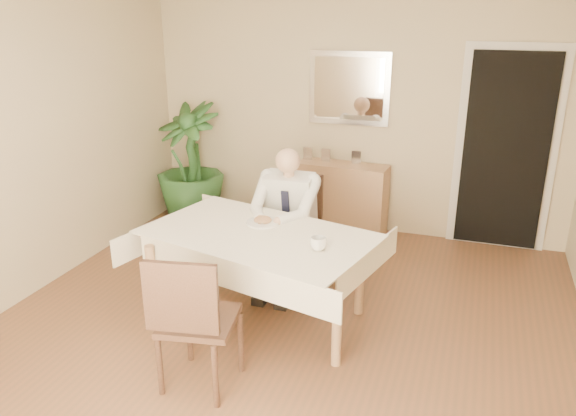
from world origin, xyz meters
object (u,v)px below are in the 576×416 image
(chair_near, at_px, (192,316))
(potted_palm, at_px, (190,163))
(coffee_mug, at_px, (318,244))
(sideboard, at_px, (342,198))
(seated_man, at_px, (284,215))
(chair_far, at_px, (295,220))
(dining_table, at_px, (258,243))

(chair_near, height_order, potted_palm, potted_palm)
(coffee_mug, bearing_deg, sideboard, 99.21)
(seated_man, bearing_deg, sideboard, 83.90)
(chair_near, height_order, sideboard, chair_near)
(coffee_mug, relative_size, potted_palm, 0.09)
(coffee_mug, distance_m, sideboard, 2.27)
(chair_far, relative_size, potted_palm, 0.70)
(dining_table, relative_size, sideboard, 2.02)
(dining_table, xyz_separation_m, chair_near, (-0.07, -0.93, -0.12))
(dining_table, distance_m, seated_man, 0.59)
(coffee_mug, height_order, sideboard, coffee_mug)
(dining_table, bearing_deg, chair_far, 103.65)
(chair_far, height_order, seated_man, seated_man)
(dining_table, bearing_deg, seated_man, 103.65)
(sideboard, xyz_separation_m, potted_palm, (-1.73, -0.22, 0.30))
(chair_far, xyz_separation_m, coffee_mug, (0.51, -1.03, 0.26))
(seated_man, height_order, coffee_mug, seated_man)
(potted_palm, bearing_deg, chair_far, -31.11)
(dining_table, bearing_deg, coffee_mug, -2.24)
(chair_far, xyz_separation_m, chair_near, (-0.07, -1.82, 0.01))
(coffee_mug, xyz_separation_m, potted_palm, (-2.09, 1.98, -0.12))
(chair_far, relative_size, seated_man, 0.76)
(dining_table, distance_m, chair_far, 0.90)
(dining_table, xyz_separation_m, coffee_mug, (0.51, -0.15, 0.13))
(seated_man, relative_size, coffee_mug, 10.55)
(seated_man, xyz_separation_m, sideboard, (0.16, 1.46, -0.31))
(sideboard, bearing_deg, chair_far, -93.66)
(dining_table, relative_size, potted_palm, 1.43)
(dining_table, height_order, coffee_mug, coffee_mug)
(dining_table, xyz_separation_m, potted_palm, (-1.57, 1.84, 0.01))
(sideboard, distance_m, potted_palm, 1.77)
(chair_near, relative_size, seated_man, 0.78)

